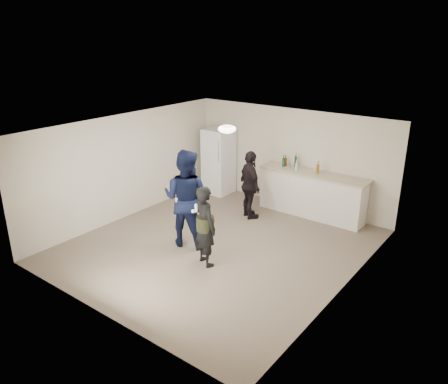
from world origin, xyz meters
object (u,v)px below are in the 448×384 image
Objects in this scene: counter at (312,195)px; spectator at (250,185)px; woman at (205,226)px; shaker at (291,167)px; man at (186,198)px; fridge at (219,161)px.

spectator is (-1.12, -1.03, 0.30)m from counter.
counter is 1.55m from spectator.
woman reaches higher than counter.
counter is 0.85m from shaker.
counter is 1.57× the size of spectator.
shaker is 0.08× the size of man.
shaker is 0.11× the size of woman.
man is at bearing -4.99° from woman.
man is 1.30× the size of woman.
man is (1.41, -2.91, 0.13)m from fridge.
man is at bearing 115.10° from spectator.
woman is at bearing 136.86° from spectator.
man is 1.25× the size of spectator.
fridge reaches higher than woman.
fridge is 10.59× the size of shaker.
man reaches higher than counter.
spectator reaches higher than shaker.
shaker is (-0.53, -0.12, 0.65)m from counter.
man is (-1.39, -2.98, 0.51)m from counter.
spectator is at bearing -137.35° from counter.
woman is at bearing 137.30° from man.
fridge reaches higher than counter.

